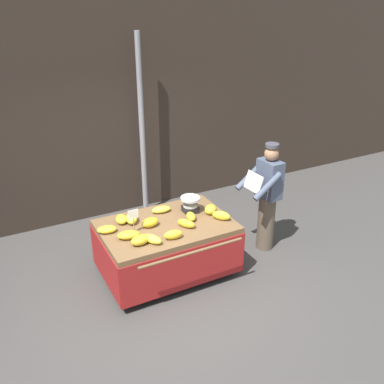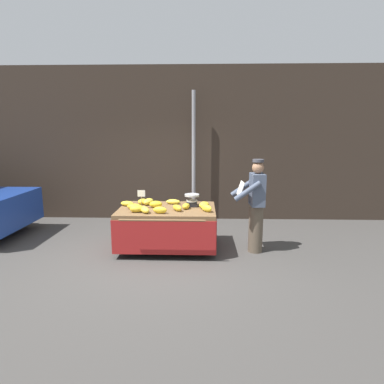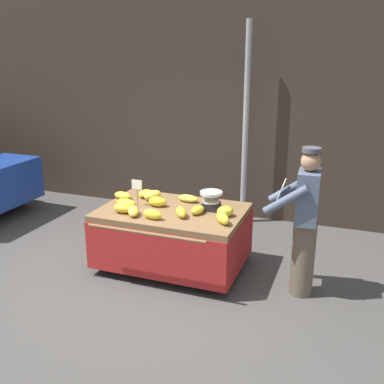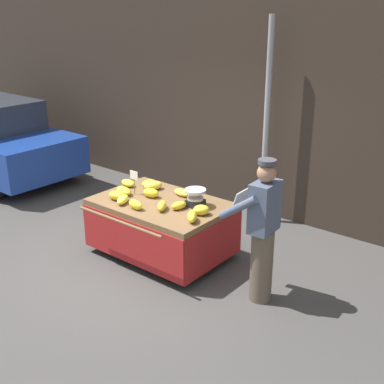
% 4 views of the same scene
% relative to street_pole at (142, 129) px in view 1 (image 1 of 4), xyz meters
% --- Properties ---
extents(ground_plane, '(60.00, 60.00, 0.00)m').
position_rel_street_pole_xyz_m(ground_plane, '(-0.63, -2.35, -1.57)').
color(ground_plane, '#423F3D').
extents(back_wall, '(16.00, 0.24, 3.76)m').
position_rel_street_pole_xyz_m(back_wall, '(-0.63, 0.39, 0.31)').
color(back_wall, '#332821').
rests_on(back_wall, ground).
extents(street_pole, '(0.09, 0.09, 3.14)m').
position_rel_street_pole_xyz_m(street_pole, '(0.00, 0.00, 0.00)').
color(street_pole, gray).
rests_on(street_pole, ground).
extents(banana_cart, '(1.80, 1.40, 0.79)m').
position_rel_street_pole_xyz_m(banana_cart, '(-0.45, -1.90, -0.98)').
color(banana_cart, brown).
rests_on(banana_cart, ground).
extents(weighing_scale, '(0.28, 0.28, 0.24)m').
position_rel_street_pole_xyz_m(weighing_scale, '(0.01, -1.73, -0.66)').
color(weighing_scale, black).
rests_on(weighing_scale, banana_cart).
extents(price_sign, '(0.14, 0.01, 0.34)m').
position_rel_street_pole_xyz_m(price_sign, '(-0.92, -1.92, -0.53)').
color(price_sign, '#997A51').
rests_on(price_sign, banana_cart).
extents(banana_bunch_0, '(0.26, 0.14, 0.12)m').
position_rel_street_pole_xyz_m(banana_bunch_0, '(-0.53, -2.29, -0.71)').
color(banana_bunch_0, yellow).
rests_on(banana_bunch_0, banana_cart).
extents(banana_bunch_1, '(0.18, 0.24, 0.10)m').
position_rel_street_pole_xyz_m(banana_bunch_1, '(-0.09, -1.95, -0.72)').
color(banana_bunch_1, gold).
rests_on(banana_bunch_1, banana_cart).
extents(banana_bunch_2, '(0.27, 0.20, 0.12)m').
position_rel_street_pole_xyz_m(banana_bunch_2, '(-0.95, -2.22, -0.71)').
color(banana_bunch_2, gold).
rests_on(banana_bunch_2, banana_cart).
extents(banana_bunch_3, '(0.26, 0.26, 0.13)m').
position_rel_street_pole_xyz_m(banana_bunch_3, '(0.25, -1.91, -0.71)').
color(banana_bunch_3, yellow).
rests_on(banana_bunch_3, banana_cart).
extents(banana_bunch_4, '(0.25, 0.17, 0.13)m').
position_rel_street_pole_xyz_m(banana_bunch_4, '(-0.66, -1.86, -0.71)').
color(banana_bunch_4, gold).
rests_on(banana_bunch_4, banana_cart).
extents(banana_bunch_5, '(0.25, 0.27, 0.13)m').
position_rel_street_pole_xyz_m(banana_bunch_5, '(0.28, -2.14, -0.71)').
color(banana_bunch_5, yellow).
rests_on(banana_bunch_5, banana_cart).
extents(banana_bunch_6, '(0.24, 0.31, 0.11)m').
position_rel_street_pole_xyz_m(banana_bunch_6, '(-0.80, -2.25, -0.72)').
color(banana_bunch_6, yellow).
rests_on(banana_bunch_6, banana_cart).
extents(banana_bunch_7, '(0.32, 0.22, 0.10)m').
position_rel_street_pole_xyz_m(banana_bunch_7, '(-1.03, -2.02, -0.72)').
color(banana_bunch_7, gold).
rests_on(banana_bunch_7, banana_cart).
extents(banana_bunch_8, '(0.25, 0.31, 0.12)m').
position_rel_street_pole_xyz_m(banana_bunch_8, '(-0.84, -1.63, -0.71)').
color(banana_bunch_8, yellow).
rests_on(banana_bunch_8, banana_cart).
extents(banana_bunch_9, '(0.20, 0.25, 0.10)m').
position_rel_street_pole_xyz_m(banana_bunch_9, '(-0.97, -1.57, -0.72)').
color(banana_bunch_9, yellow).
rests_on(banana_bunch_9, banana_cart).
extents(banana_bunch_10, '(0.29, 0.21, 0.09)m').
position_rel_street_pole_xyz_m(banana_bunch_10, '(-1.23, -1.74, -0.73)').
color(banana_bunch_10, yellow).
rests_on(banana_bunch_10, banana_cart).
extents(banana_bunch_11, '(0.24, 0.28, 0.11)m').
position_rel_street_pole_xyz_m(banana_bunch_11, '(-0.24, -2.10, -0.72)').
color(banana_bunch_11, gold).
rests_on(banana_bunch_11, banana_cart).
extents(banana_bunch_12, '(0.29, 0.16, 0.09)m').
position_rel_street_pole_xyz_m(banana_bunch_12, '(-0.36, -1.55, -0.73)').
color(banana_bunch_12, yellow).
rests_on(banana_bunch_12, banana_cart).
extents(vendor_person, '(0.59, 0.53, 1.71)m').
position_rel_street_pole_xyz_m(vendor_person, '(1.18, -1.99, -0.69)').
color(vendor_person, brown).
rests_on(vendor_person, ground).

